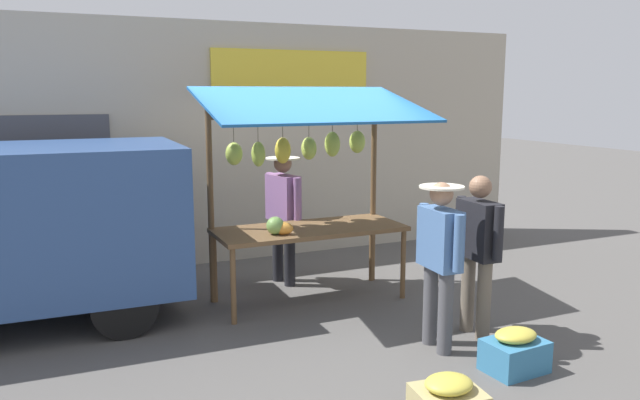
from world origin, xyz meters
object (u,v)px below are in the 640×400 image
object	(u,v)px
market_stall	(307,169)
shopper_in_grey_tee	(440,252)
vendor_with_sunhat	(283,208)
shopper_with_ponytail	(478,244)
produce_crate_side	(515,352)

from	to	relation	value
market_stall	shopper_in_grey_tee	distance (m)	2.02
market_stall	shopper_in_grey_tee	size ratio (longest dim) A/B	1.55
vendor_with_sunhat	shopper_with_ponytail	size ratio (longest dim) A/B	1.02
market_stall	shopper_in_grey_tee	world-z (taller)	market_stall
shopper_in_grey_tee	produce_crate_side	size ratio (longest dim) A/B	2.95
shopper_with_ponytail	market_stall	bearing A→B (deg)	35.26
shopper_in_grey_tee	shopper_with_ponytail	distance (m)	0.56
market_stall	shopper_with_ponytail	xyz separation A→B (m)	(-1.12, 1.71, -0.61)
vendor_with_sunhat	produce_crate_side	bearing A→B (deg)	3.02
market_stall	vendor_with_sunhat	distance (m)	0.91
market_stall	produce_crate_side	distance (m)	3.03
produce_crate_side	vendor_with_sunhat	bearing A→B (deg)	-73.82
vendor_with_sunhat	shopper_in_grey_tee	xyz separation A→B (m)	(-0.60, 2.55, -0.03)
vendor_with_sunhat	shopper_in_grey_tee	distance (m)	2.62
produce_crate_side	market_stall	bearing A→B (deg)	-70.21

